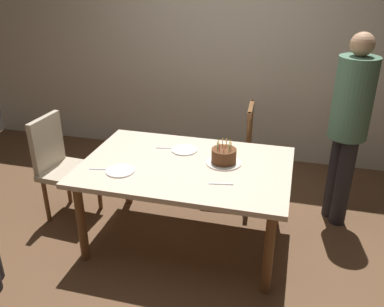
# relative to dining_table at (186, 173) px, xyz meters

# --- Properties ---
(ground) EXTENTS (6.40, 6.40, 0.00)m
(ground) POSITION_rel_dining_table_xyz_m (0.00, 0.00, -0.65)
(ground) COLOR brown
(back_wall) EXTENTS (6.40, 0.10, 2.60)m
(back_wall) POSITION_rel_dining_table_xyz_m (0.00, 1.85, 0.65)
(back_wall) COLOR beige
(back_wall) RESTS_ON ground
(dining_table) EXTENTS (1.63, 1.09, 0.72)m
(dining_table) POSITION_rel_dining_table_xyz_m (0.00, 0.00, 0.00)
(dining_table) COLOR beige
(dining_table) RESTS_ON ground
(birthday_cake) EXTENTS (0.28, 0.28, 0.19)m
(birthday_cake) POSITION_rel_dining_table_xyz_m (0.28, 0.09, 0.13)
(birthday_cake) COLOR silver
(birthday_cake) RESTS_ON dining_table
(plate_near_celebrant) EXTENTS (0.22, 0.22, 0.01)m
(plate_near_celebrant) POSITION_rel_dining_table_xyz_m (-0.45, -0.25, 0.08)
(plate_near_celebrant) COLOR white
(plate_near_celebrant) RESTS_ON dining_table
(plate_far_side) EXTENTS (0.22, 0.22, 0.01)m
(plate_far_side) POSITION_rel_dining_table_xyz_m (-0.08, 0.25, 0.08)
(plate_far_side) COLOR white
(plate_far_side) RESTS_ON dining_table
(fork_near_celebrant) EXTENTS (0.18, 0.06, 0.01)m
(fork_near_celebrant) POSITION_rel_dining_table_xyz_m (-0.61, -0.25, 0.08)
(fork_near_celebrant) COLOR silver
(fork_near_celebrant) RESTS_ON dining_table
(fork_far_side) EXTENTS (0.18, 0.05, 0.01)m
(fork_far_side) POSITION_rel_dining_table_xyz_m (-0.24, 0.25, 0.08)
(fork_far_side) COLOR silver
(fork_far_side) RESTS_ON dining_table
(fork_near_guest) EXTENTS (0.18, 0.05, 0.01)m
(fork_near_guest) POSITION_rel_dining_table_xyz_m (0.33, -0.24, 0.08)
(fork_near_guest) COLOR silver
(fork_near_guest) RESTS_ON dining_table
(chair_spindle_back) EXTENTS (0.47, 0.47, 0.95)m
(chair_spindle_back) POSITION_rel_dining_table_xyz_m (0.22, 0.87, -0.19)
(chair_spindle_back) COLOR tan
(chair_spindle_back) RESTS_ON ground
(chair_upholstered) EXTENTS (0.47, 0.47, 0.95)m
(chair_upholstered) POSITION_rel_dining_table_xyz_m (-1.21, 0.11, -0.11)
(chair_upholstered) COLOR tan
(chair_upholstered) RESTS_ON ground
(person_guest) EXTENTS (0.32, 0.32, 1.69)m
(person_guest) POSITION_rel_dining_table_xyz_m (1.23, 0.66, 0.32)
(person_guest) COLOR #262328
(person_guest) RESTS_ON ground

